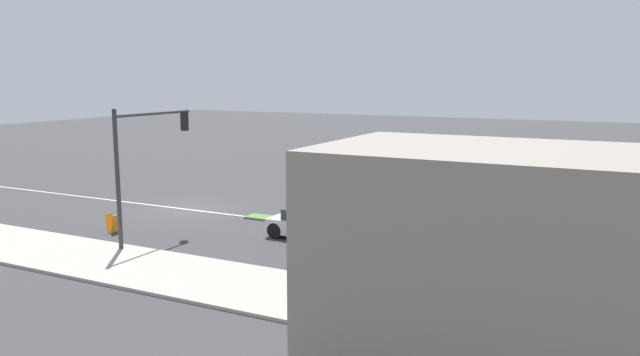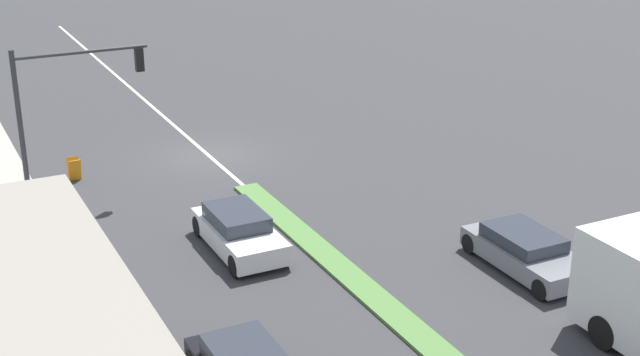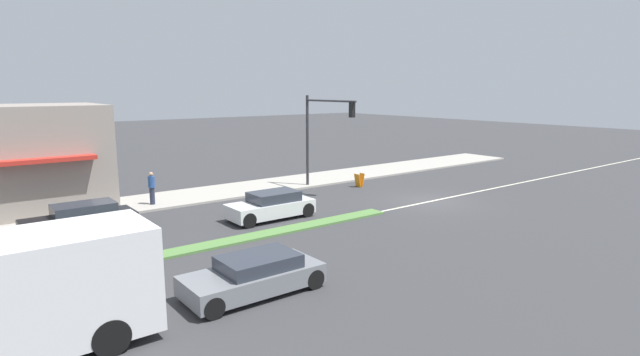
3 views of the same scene
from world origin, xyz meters
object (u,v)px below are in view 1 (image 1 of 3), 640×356
at_px(traffic_signal_main, 142,151).
at_px(pedestrian, 330,263).
at_px(warning_aframe_sign, 113,223).
at_px(suv_black, 481,266).
at_px(van_white, 315,224).
at_px(delivery_truck, 620,201).
at_px(suv_grey, 472,206).

distance_m(traffic_signal_main, pedestrian, 10.31).
distance_m(warning_aframe_sign, suv_black, 16.38).
relative_size(traffic_signal_main, suv_black, 1.25).
bearing_deg(van_white, suv_black, 70.24).
height_order(traffic_signal_main, delivery_truck, traffic_signal_main).
distance_m(pedestrian, suv_grey, 13.20).
relative_size(pedestrian, suv_grey, 0.41).
height_order(traffic_signal_main, warning_aframe_sign, traffic_signal_main).
bearing_deg(van_white, delivery_truck, 121.63).
bearing_deg(traffic_signal_main, van_white, 122.99).
xyz_separation_m(warning_aframe_sign, suv_black, (-0.48, 16.37, 0.21)).
bearing_deg(van_white, traffic_signal_main, -57.01).
distance_m(traffic_signal_main, van_white, 7.91).
bearing_deg(pedestrian, delivery_truck, 148.50).
distance_m(warning_aframe_sign, van_white, 9.18).
height_order(suv_grey, van_white, van_white).
bearing_deg(delivery_truck, suv_grey, -90.00).
height_order(pedestrian, delivery_truck, delivery_truck).
bearing_deg(suv_grey, pedestrian, -6.27).
xyz_separation_m(pedestrian, suv_black, (-3.12, 4.15, -0.39)).
height_order(suv_black, van_white, suv_black).
relative_size(traffic_signal_main, delivery_truck, 0.75).
relative_size(traffic_signal_main, pedestrian, 3.25).
relative_size(suv_black, van_white, 1.08).
bearing_deg(delivery_truck, van_white, -58.37).
xyz_separation_m(traffic_signal_main, warning_aframe_sign, (-0.64, -2.53, -3.47)).
distance_m(pedestrian, suv_black, 5.20).
bearing_deg(suv_grey, warning_aframe_sign, -52.50).
height_order(pedestrian, warning_aframe_sign, pedestrian).
distance_m(traffic_signal_main, warning_aframe_sign, 4.34).
relative_size(traffic_signal_main, van_white, 1.36).
height_order(warning_aframe_sign, delivery_truck, delivery_truck).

